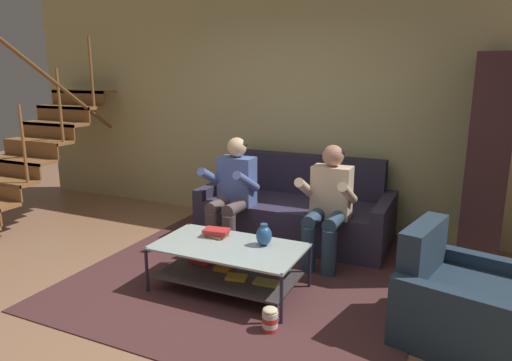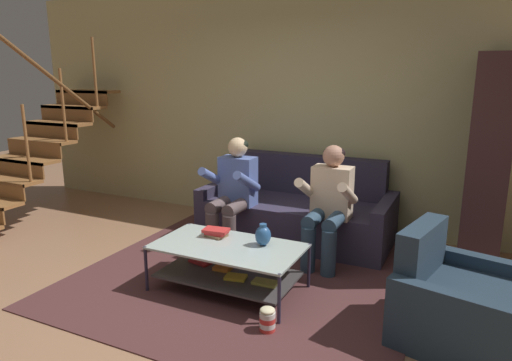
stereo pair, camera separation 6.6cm
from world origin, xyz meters
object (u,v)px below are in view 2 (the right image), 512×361
at_px(person_seated_right, 328,201).
at_px(armchair, 464,306).
at_px(bookshelf, 490,185).
at_px(popcorn_tub, 267,320).
at_px(book_stack, 216,232).
at_px(couch, 297,213).
at_px(vase, 263,235).
at_px(coffee_table, 228,260).
at_px(person_seated_left, 233,189).

height_order(person_seated_right, armchair, person_seated_right).
distance_m(bookshelf, popcorn_tub, 2.58).
xyz_separation_m(book_stack, popcorn_tub, (0.78, -0.61, -0.35)).
bearing_deg(couch, person_seated_right, -47.17).
distance_m(vase, book_stack, 0.47).
xyz_separation_m(book_stack, bookshelf, (2.19, 1.43, 0.36)).
distance_m(couch, person_seated_right, 0.85).
xyz_separation_m(person_seated_right, vase, (-0.33, -0.78, -0.14)).
bearing_deg(popcorn_tub, book_stack, 142.25).
xyz_separation_m(person_seated_right, book_stack, (-0.80, -0.77, -0.20)).
bearing_deg(book_stack, vase, -1.51).
relative_size(book_stack, bookshelf, 0.12).
relative_size(bookshelf, popcorn_tub, 10.52).
bearing_deg(bookshelf, popcorn_tub, -124.66).
xyz_separation_m(vase, popcorn_tub, (0.31, -0.59, -0.40)).
xyz_separation_m(couch, bookshelf, (1.91, 0.10, 0.51)).
distance_m(coffee_table, popcorn_tub, 0.76).
height_order(vase, book_stack, vase).
xyz_separation_m(bookshelf, popcorn_tub, (-1.41, -2.04, -0.71)).
xyz_separation_m(armchair, popcorn_tub, (-1.28, -0.50, -0.17)).
bearing_deg(armchair, couch, 141.06).
height_order(person_seated_left, person_seated_right, person_seated_left).
bearing_deg(book_stack, person_seated_left, 107.74).
bearing_deg(coffee_table, vase, 26.84).
distance_m(coffee_table, bookshelf, 2.60).
bearing_deg(coffee_table, popcorn_tub, -38.27).
xyz_separation_m(person_seated_right, popcorn_tub, (-0.02, -1.38, -0.55)).
distance_m(couch, book_stack, 1.37).
relative_size(coffee_table, bookshelf, 0.63).
xyz_separation_m(person_seated_left, bookshelf, (2.44, 0.66, 0.15)).
distance_m(bookshelf, armchair, 1.64).
height_order(bookshelf, popcorn_tub, bookshelf).
bearing_deg(person_seated_left, person_seated_right, -0.06).
relative_size(person_seated_right, book_stack, 4.87).
relative_size(vase, popcorn_tub, 1.00).
bearing_deg(person_seated_right, armchair, -34.82).
xyz_separation_m(person_seated_right, armchair, (1.26, -0.88, -0.38)).
height_order(person_seated_left, bookshelf, bookshelf).
height_order(couch, coffee_table, couch).
xyz_separation_m(coffee_table, armchair, (1.86, 0.04, -0.01)).
relative_size(person_seated_right, vase, 6.12).
bearing_deg(popcorn_tub, couch, 104.56).
xyz_separation_m(person_seated_right, bookshelf, (1.39, 0.66, 0.16)).
relative_size(vase, book_stack, 0.79).
relative_size(coffee_table, popcorn_tub, 6.60).
bearing_deg(popcorn_tub, armchair, 21.23).
relative_size(coffee_table, vase, 6.62).
bearing_deg(armchair, coffee_table, -178.76).
xyz_separation_m(vase, book_stack, (-0.47, 0.01, -0.05)).
height_order(person_seated_left, popcorn_tub, person_seated_left).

